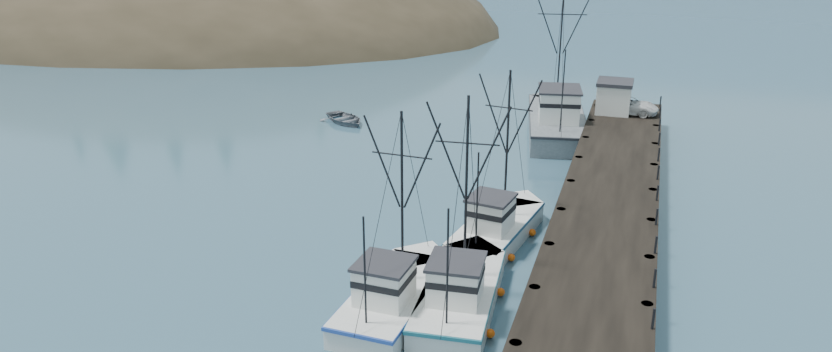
# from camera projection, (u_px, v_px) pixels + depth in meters

# --- Properties ---
(ground) EXTENTS (400.00, 400.00, 0.00)m
(ground) POSITION_uv_depth(u_px,v_px,m) (311.00, 297.00, 38.61)
(ground) COLOR #2D4E64
(ground) RESTS_ON ground
(pier) EXTENTS (6.00, 44.00, 2.00)m
(pier) POSITION_uv_depth(u_px,v_px,m) (611.00, 189.00, 48.32)
(pier) COLOR black
(pier) RESTS_ON ground
(headland) EXTENTS (134.80, 78.00, 51.00)m
(headland) POSITION_uv_depth(u_px,v_px,m) (118.00, 43.00, 131.60)
(headland) COLOR #382D1E
(headland) RESTS_ON ground
(moored_sailboats) EXTENTS (10.68, 18.17, 6.35)m
(moored_sailboats) POSITION_uv_depth(u_px,v_px,m) (248.00, 47.00, 101.96)
(moored_sailboats) COLOR silver
(moored_sailboats) RESTS_ON ground
(trawler_near) EXTENTS (4.30, 10.95, 11.10)m
(trawler_near) POSITION_uv_depth(u_px,v_px,m) (461.00, 291.00, 37.55)
(trawler_near) COLOR silver
(trawler_near) RESTS_ON ground
(trawler_mid) EXTENTS (3.92, 10.42, 10.44)m
(trawler_mid) POSITION_uv_depth(u_px,v_px,m) (396.00, 294.00, 37.29)
(trawler_mid) COLOR silver
(trawler_mid) RESTS_ON ground
(trawler_far) EXTENTS (4.64, 10.30, 10.61)m
(trawler_far) POSITION_uv_depth(u_px,v_px,m) (498.00, 226.00, 44.93)
(trawler_far) COLOR silver
(trawler_far) RESTS_ON ground
(work_vessel) EXTENTS (7.04, 16.02, 13.28)m
(work_vessel) POSITION_uv_depth(u_px,v_px,m) (556.00, 120.00, 65.14)
(work_vessel) COLOR slate
(work_vessel) RESTS_ON ground
(pier_shed) EXTENTS (3.00, 3.20, 2.80)m
(pier_shed) POSITION_uv_depth(u_px,v_px,m) (614.00, 96.00, 64.08)
(pier_shed) COLOR silver
(pier_shed) RESTS_ON pier
(pickup_truck) EXTENTS (5.42, 2.89, 1.45)m
(pickup_truck) POSITION_uv_depth(u_px,v_px,m) (627.00, 105.00, 63.98)
(pickup_truck) COLOR silver
(pickup_truck) RESTS_ON pier
(motorboat) EXTENTS (6.18, 5.92, 1.04)m
(motorboat) POSITION_uv_depth(u_px,v_px,m) (345.00, 122.00, 68.66)
(motorboat) COLOR slate
(motorboat) RESTS_ON ground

